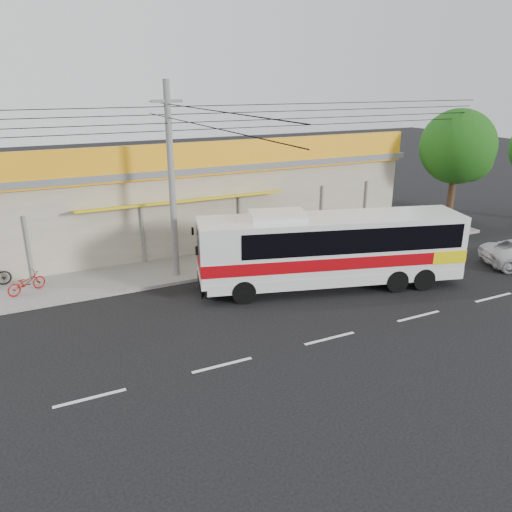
{
  "coord_description": "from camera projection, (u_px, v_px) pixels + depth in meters",
  "views": [
    {
      "loc": [
        -8.9,
        -15.23,
        8.44
      ],
      "look_at": [
        -0.68,
        2.0,
        1.7
      ],
      "focal_mm": 35.0,
      "sensor_mm": 36.0,
      "label": 1
    }
  ],
  "objects": [
    {
      "name": "ground",
      "position": [
        294.0,
        310.0,
        19.38
      ],
      "size": [
        120.0,
        120.0,
        0.0
      ],
      "primitive_type": "plane",
      "color": "black",
      "rests_on": "ground"
    },
    {
      "name": "sidewalk",
      "position": [
        234.0,
        261.0,
        24.46
      ],
      "size": [
        30.0,
        3.2,
        0.15
      ],
      "primitive_type": "cube",
      "color": "gray",
      "rests_on": "ground"
    },
    {
      "name": "motorbike_red",
      "position": [
        26.0,
        283.0,
        20.5
      ],
      "size": [
        1.71,
        1.26,
        0.86
      ],
      "primitive_type": "imported",
      "rotation": [
        0.0,
        0.0,
        2.05
      ],
      "color": "maroon",
      "rests_on": "sidewalk"
    },
    {
      "name": "lane_markings",
      "position": [
        330.0,
        338.0,
        17.25
      ],
      "size": [
        50.0,
        0.12,
        0.01
      ],
      "primitive_type": null,
      "color": "silver",
      "rests_on": "ground"
    },
    {
      "name": "utility_pole",
      "position": [
        168.0,
        118.0,
        20.24
      ],
      "size": [
        34.0,
        14.0,
        8.5
      ],
      "color": "slate",
      "rests_on": "ground"
    },
    {
      "name": "coach_bus",
      "position": [
        335.0,
        246.0,
        21.04
      ],
      "size": [
        11.41,
        5.24,
        3.44
      ],
      "rotation": [
        0.0,
        0.0,
        -0.27
      ],
      "color": "silver",
      "rests_on": "ground"
    },
    {
      "name": "tree_near",
      "position": [
        460.0,
        149.0,
        28.34
      ],
      "size": [
        4.22,
        4.22,
        7.0
      ],
      "color": "#301C13",
      "rests_on": "ground"
    },
    {
      "name": "storefront_building",
      "position": [
        195.0,
        194.0,
        28.43
      ],
      "size": [
        22.6,
        9.2,
        5.7
      ],
      "color": "gray",
      "rests_on": "ground"
    }
  ]
}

